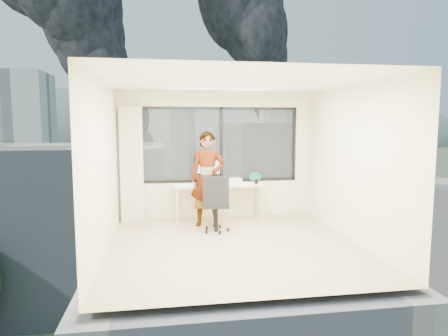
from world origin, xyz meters
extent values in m
cube|color=tan|center=(0.00, 0.00, 0.00)|extent=(4.00, 4.00, 0.01)
cube|color=white|center=(0.00, 0.00, 2.60)|extent=(4.00, 4.00, 0.01)
cube|color=#F0E9B9|center=(0.00, -2.00, 1.30)|extent=(4.00, 0.01, 2.60)
cube|color=#F0E9B9|center=(-2.00, 0.00, 1.30)|extent=(0.01, 4.00, 2.60)
cube|color=#F0E9B9|center=(2.00, 0.00, 1.30)|extent=(0.01, 4.00, 2.60)
cube|color=beige|center=(-1.72, 1.88, 1.15)|extent=(0.45, 0.14, 2.30)
cube|color=beige|center=(0.00, 1.66, 0.38)|extent=(1.80, 0.60, 0.75)
imported|color=#2D2D33|center=(-0.27, 1.31, 0.91)|extent=(0.75, 0.58, 1.82)
cube|color=white|center=(0.31, 1.91, 0.79)|extent=(0.41, 0.37, 0.08)
cube|color=black|center=(0.10, 1.51, 0.76)|extent=(0.11, 0.06, 0.01)
cylinder|color=black|center=(0.76, 1.59, 0.79)|extent=(0.08, 0.08, 0.09)
ellipsoid|color=#0D5344|center=(0.80, 1.87, 0.85)|extent=(0.29, 0.19, 0.21)
cube|color=#515B3D|center=(0.00, 120.00, -14.00)|extent=(400.00, 400.00, 0.04)
cube|color=#EFE7C8|center=(-9.00, 30.00, -7.00)|extent=(16.00, 12.00, 14.00)
cube|color=silver|center=(12.00, 38.00, -6.00)|extent=(14.00, 13.00, 16.00)
cube|color=silver|center=(-35.00, 95.00, 0.00)|extent=(14.00, 14.00, 28.00)
cube|color=silver|center=(8.00, 120.00, 1.00)|extent=(13.00, 13.00, 30.00)
cube|color=silver|center=(45.00, 140.00, -1.00)|extent=(15.00, 15.00, 26.00)
cube|color=silver|center=(-60.00, 150.00, -3.00)|extent=(16.00, 14.00, 22.00)
ellipsoid|color=slate|center=(-120.00, 320.00, -14.00)|extent=(288.00, 216.00, 90.00)
ellipsoid|color=slate|center=(100.00, 320.00, -14.00)|extent=(300.00, 220.00, 96.00)
camera|label=1|loc=(-1.12, -6.05, 1.96)|focal=31.43mm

